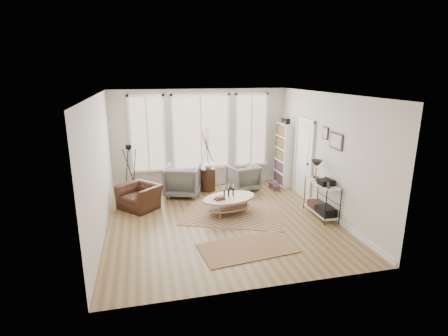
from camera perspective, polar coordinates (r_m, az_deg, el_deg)
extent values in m
plane|color=olive|center=(8.29, -0.40, -8.52)|extent=(5.50, 5.50, 0.00)
plane|color=white|center=(7.59, -0.44, 11.93)|extent=(5.50, 5.50, 0.00)
cube|color=beige|center=(10.45, -3.78, 4.83)|extent=(5.20, 0.04, 2.90)
cube|color=beige|center=(5.29, 6.25, -5.84)|extent=(5.20, 0.04, 2.90)
cube|color=beige|center=(7.68, -19.68, 0.10)|extent=(0.04, 5.50, 2.90)
cube|color=beige|center=(8.75, 16.44, 2.15)|extent=(0.04, 5.50, 2.90)
cube|color=white|center=(10.78, -3.65, -2.46)|extent=(5.10, 0.04, 0.12)
cube|color=white|center=(9.14, 15.70, -6.36)|extent=(0.03, 5.40, 0.12)
cube|color=tan|center=(10.40, -3.79, 5.89)|extent=(1.60, 0.03, 2.10)
cube|color=tan|center=(10.26, -12.39, 5.44)|extent=(0.90, 0.03, 2.10)
cube|color=tan|center=(10.76, 4.43, 6.20)|extent=(0.90, 0.03, 2.10)
cube|color=white|center=(10.38, -3.77, 5.87)|extent=(1.74, 0.06, 2.24)
cube|color=white|center=(10.24, -12.39, 5.42)|extent=(1.04, 0.06, 2.24)
cube|color=white|center=(10.74, 4.46, 6.18)|extent=(1.04, 0.06, 2.24)
cube|color=white|center=(10.59, -3.65, 0.08)|extent=(4.10, 0.12, 0.06)
cube|color=white|center=(9.81, 12.87, 1.39)|extent=(0.04, 0.88, 2.10)
cube|color=white|center=(9.75, 12.85, 2.81)|extent=(0.01, 0.55, 1.20)
cube|color=white|center=(9.38, 14.08, 0.67)|extent=(0.06, 0.08, 2.18)
cube|color=white|center=(10.24, 11.61, 2.03)|extent=(0.06, 0.08, 2.18)
cube|color=white|center=(9.61, 13.18, 7.70)|extent=(0.06, 1.06, 0.08)
sphere|color=black|center=(9.52, 13.47, 0.61)|extent=(0.06, 0.06, 0.06)
cube|color=white|center=(10.36, 10.53, 1.68)|extent=(0.30, 0.03, 1.90)
cube|color=white|center=(11.10, 8.84, 2.66)|extent=(0.30, 0.03, 1.90)
cube|color=white|center=(10.79, 10.39, 2.22)|extent=(0.02, 0.85, 1.90)
cube|color=white|center=(10.73, 9.66, 2.19)|extent=(0.30, 0.81, 1.90)
cube|color=maroon|center=(10.73, 9.66, 2.19)|extent=(0.24, 0.75, 1.76)
cube|color=black|center=(10.36, 10.34, 7.49)|extent=(0.12, 0.10, 0.16)
sphere|color=#3A1E13|center=(10.68, 9.59, 7.70)|extent=(0.14, 0.14, 0.14)
cube|color=white|center=(8.79, 15.48, -6.83)|extent=(0.37, 1.07, 0.03)
cube|color=white|center=(8.55, 15.81, -2.48)|extent=(0.37, 1.07, 0.02)
cylinder|color=black|center=(8.16, 16.28, -6.32)|extent=(0.02, 0.02, 0.85)
cylinder|color=black|center=(8.34, 18.45, -6.03)|extent=(0.02, 0.02, 0.85)
cylinder|color=black|center=(9.04, 13.02, -3.97)|extent=(0.02, 0.02, 0.85)
cylinder|color=black|center=(9.20, 15.04, -3.76)|extent=(0.02, 0.02, 0.85)
cylinder|color=black|center=(8.83, 14.76, -1.47)|extent=(0.14, 0.14, 0.02)
cylinder|color=black|center=(8.79, 14.82, -0.60)|extent=(0.02, 0.02, 0.30)
cone|color=black|center=(8.74, 14.91, 0.66)|extent=(0.28, 0.28, 0.18)
cube|color=black|center=(8.40, 16.34, -2.23)|extent=(0.32, 0.30, 0.13)
cube|color=black|center=(8.54, 16.33, -6.74)|extent=(0.32, 0.45, 0.20)
cube|color=#3A1E13|center=(8.93, 14.85, -5.79)|extent=(0.32, 0.40, 0.16)
cube|color=black|center=(8.13, 16.65, -2.77)|extent=(0.02, 0.10, 0.14)
cube|color=black|center=(8.58, 14.89, -1.76)|extent=(0.02, 0.10, 0.12)
cube|color=black|center=(8.32, 17.86, 4.20)|extent=(0.03, 0.52, 0.38)
cube|color=silver|center=(8.31, 17.78, 4.20)|extent=(0.01, 0.44, 0.30)
cube|color=black|center=(8.73, 16.25, 5.49)|extent=(0.03, 0.24, 0.30)
cube|color=silver|center=(8.72, 16.16, 5.49)|extent=(0.01, 0.18, 0.24)
cube|color=brown|center=(8.67, 1.66, -7.35)|extent=(2.91, 2.58, 0.01)
cube|color=brown|center=(7.07, 3.78, -12.86)|extent=(1.96, 1.24, 0.01)
ellipsoid|color=tan|center=(8.59, 0.85, -6.24)|extent=(1.32, 1.05, 0.03)
ellipsoid|color=tan|center=(8.51, 0.86, -4.89)|extent=(1.55, 1.23, 0.04)
cylinder|color=tan|center=(8.32, -1.31, -6.98)|extent=(0.04, 0.04, 0.39)
cylinder|color=tan|center=(8.49, 3.68, -6.53)|extent=(0.04, 0.04, 0.39)
cylinder|color=tan|center=(8.71, -1.90, -5.94)|extent=(0.04, 0.04, 0.39)
cylinder|color=tan|center=(8.87, 2.87, -5.53)|extent=(0.04, 0.04, 0.39)
cylinder|color=black|center=(8.49, -0.07, -4.09)|extent=(0.04, 0.04, 0.19)
cylinder|color=black|center=(8.52, 0.77, -4.03)|extent=(0.04, 0.04, 0.19)
cylinder|color=black|center=(8.55, 1.61, -3.96)|extent=(0.04, 0.04, 0.19)
cube|color=#2E4421|center=(8.35, -0.70, -4.91)|extent=(0.24, 0.17, 0.06)
imported|color=slate|center=(9.84, -6.76, -2.03)|extent=(1.17, 1.18, 0.86)
imported|color=slate|center=(10.28, 3.17, -1.50)|extent=(0.97, 0.99, 0.75)
cylinder|color=#3A1E13|center=(10.22, -2.66, -1.86)|extent=(0.44, 0.44, 0.66)
imported|color=silver|center=(10.06, -2.55, 0.54)|extent=(0.24, 0.24, 0.25)
imported|color=#3A1E13|center=(9.14, -13.60, -4.57)|extent=(1.25, 1.24, 0.61)
cylinder|color=black|center=(9.72, -15.30, 2.92)|extent=(0.06, 0.06, 0.06)
cube|color=black|center=(9.70, -15.33, 3.34)|extent=(0.15, 0.11, 0.10)
cylinder|color=black|center=(9.62, -15.34, 3.24)|extent=(0.06, 0.08, 0.06)
cube|color=maroon|center=(10.55, 8.18, -2.86)|extent=(0.27, 0.31, 0.17)
cube|color=maroon|center=(10.40, 8.51, -3.17)|extent=(0.23, 0.27, 0.16)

